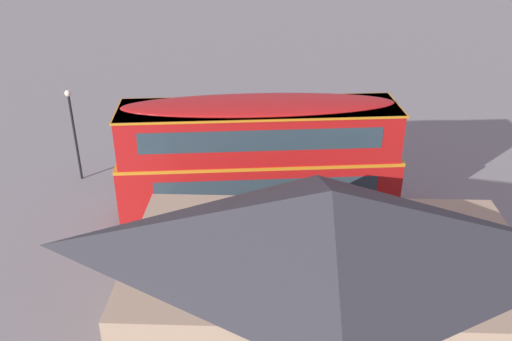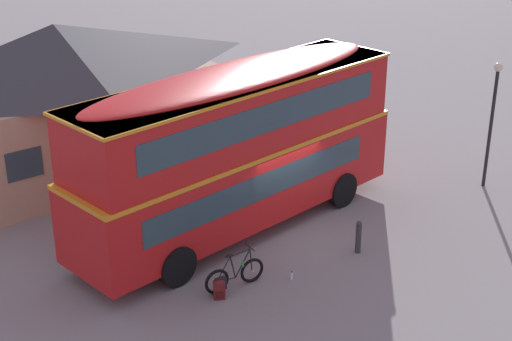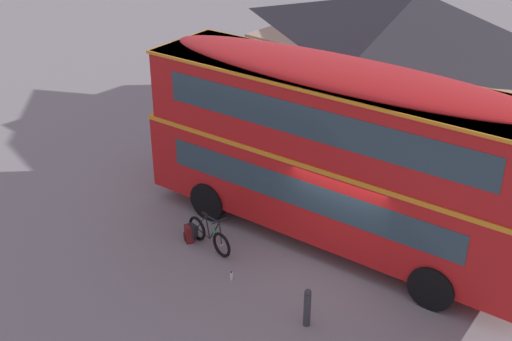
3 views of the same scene
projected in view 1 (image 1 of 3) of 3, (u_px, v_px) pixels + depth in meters
ground_plane at (238, 204)px, 22.53m from camera, size 120.00×120.00×0.00m
double_decker_bus at (259, 154)px, 20.66m from camera, size 10.77×3.48×4.79m
touring_bicycle at (309, 176)px, 23.90m from camera, size 1.71×0.46×1.05m
backpack_on_ground at (321, 177)px, 24.07m from camera, size 0.35×0.33×0.52m
water_bottle_clear_plastic at (276, 175)px, 24.61m from camera, size 0.07×0.07×0.24m
pub_building at (326, 272)px, 14.31m from camera, size 10.72×6.14×5.05m
street_lamp at (73, 125)px, 23.32m from camera, size 0.28×0.28×4.16m
kerb_bollard at (224, 165)px, 24.56m from camera, size 0.16×0.16×0.97m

